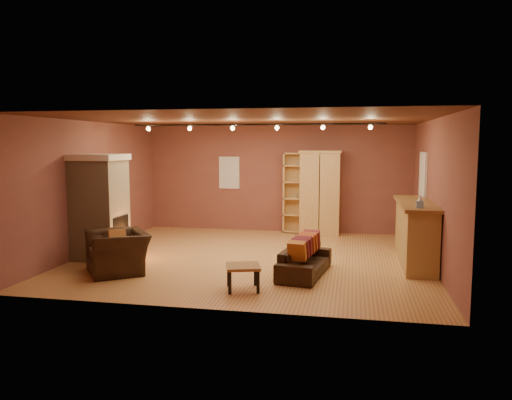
% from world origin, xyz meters
% --- Properties ---
extents(floor, '(7.00, 7.00, 0.00)m').
position_xyz_m(floor, '(0.00, 0.00, 0.00)').
color(floor, '#AD753D').
rests_on(floor, ground).
extents(ceiling, '(7.00, 7.00, 0.00)m').
position_xyz_m(ceiling, '(0.00, 0.00, 2.80)').
color(ceiling, '#592F1C').
rests_on(ceiling, back_wall).
extents(back_wall, '(7.00, 0.02, 2.80)m').
position_xyz_m(back_wall, '(0.00, 3.25, 1.40)').
color(back_wall, brown).
rests_on(back_wall, floor).
extents(left_wall, '(0.02, 6.50, 2.80)m').
position_xyz_m(left_wall, '(-3.50, 0.00, 1.40)').
color(left_wall, brown).
rests_on(left_wall, floor).
extents(right_wall, '(0.02, 6.50, 2.80)m').
position_xyz_m(right_wall, '(3.50, 0.00, 1.40)').
color(right_wall, brown).
rests_on(right_wall, floor).
extents(fireplace, '(1.01, 0.98, 2.12)m').
position_xyz_m(fireplace, '(-3.04, -0.60, 1.06)').
color(fireplace, tan).
rests_on(fireplace, floor).
extents(back_window, '(0.56, 0.04, 0.86)m').
position_xyz_m(back_window, '(-1.30, 3.23, 1.55)').
color(back_window, silver).
rests_on(back_window, back_wall).
extents(bookcase, '(0.86, 0.33, 2.10)m').
position_xyz_m(bookcase, '(0.63, 3.14, 1.07)').
color(bookcase, '#DCAF6B').
rests_on(bookcase, floor).
extents(armoire, '(1.06, 0.61, 2.16)m').
position_xyz_m(armoire, '(1.16, 2.98, 1.08)').
color(armoire, '#DCAF6B').
rests_on(armoire, floor).
extents(bar_counter, '(0.67, 2.54, 1.21)m').
position_xyz_m(bar_counter, '(3.20, 0.13, 0.61)').
color(bar_counter, tan).
rests_on(bar_counter, floor).
extents(tissue_box, '(0.13, 0.13, 0.22)m').
position_xyz_m(tissue_box, '(3.15, -0.77, 1.30)').
color(tissue_box, '#81A7CF').
rests_on(tissue_box, bar_counter).
extents(right_window, '(0.05, 0.90, 1.00)m').
position_xyz_m(right_window, '(3.47, 1.40, 1.65)').
color(right_window, silver).
rests_on(right_window, right_wall).
extents(loveseat, '(0.73, 1.73, 0.72)m').
position_xyz_m(loveseat, '(1.17, -1.11, 0.35)').
color(loveseat, black).
rests_on(loveseat, floor).
extents(armchair, '(1.28, 1.36, 1.00)m').
position_xyz_m(armchair, '(-2.18, -1.59, 0.50)').
color(armchair, black).
rests_on(armchair, floor).
extents(coffee_table, '(0.66, 0.66, 0.40)m').
position_xyz_m(coffee_table, '(0.29, -2.23, 0.34)').
color(coffee_table, olive).
rests_on(coffee_table, floor).
extents(track_rail, '(5.20, 0.09, 0.13)m').
position_xyz_m(track_rail, '(0.00, 0.20, 2.69)').
color(track_rail, black).
rests_on(track_rail, ceiling).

